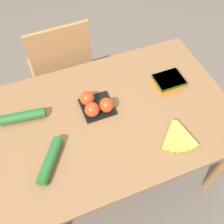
# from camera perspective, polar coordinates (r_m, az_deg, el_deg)

# --- Properties ---
(ground_plane) EXTENTS (12.00, 12.00, 0.00)m
(ground_plane) POSITION_cam_1_polar(r_m,az_deg,el_deg) (2.05, 0.00, -12.40)
(ground_plane) COLOR #665B51
(dining_table) EXTENTS (1.32, 0.86, 0.73)m
(dining_table) POSITION_cam_1_polar(r_m,az_deg,el_deg) (1.49, 0.00, -2.85)
(dining_table) COLOR olive
(dining_table) RESTS_ON ground_plane
(chair) EXTENTS (0.43, 0.41, 0.96)m
(chair) POSITION_cam_1_polar(r_m,az_deg,el_deg) (1.96, -10.77, 8.55)
(chair) COLOR #A87547
(chair) RESTS_ON ground_plane
(banana_bunch) EXTENTS (0.18, 0.19, 0.03)m
(banana_bunch) POSITION_cam_1_polar(r_m,az_deg,el_deg) (1.36, 14.18, -4.85)
(banana_bunch) COLOR brown
(banana_bunch) RESTS_ON dining_table
(tomato_pack) EXTENTS (0.17, 0.17, 0.09)m
(tomato_pack) POSITION_cam_1_polar(r_m,az_deg,el_deg) (1.40, -3.58, 1.61)
(tomato_pack) COLOR black
(tomato_pack) RESTS_ON dining_table
(carrot_bag) EXTENTS (0.16, 0.13, 0.05)m
(carrot_bag) POSITION_cam_1_polar(r_m,az_deg,el_deg) (1.55, 12.22, 6.56)
(carrot_bag) COLOR orange
(carrot_bag) RESTS_ON dining_table
(cucumber_near) EXTENTS (0.17, 0.22, 0.05)m
(cucumber_near) POSITION_cam_1_polar(r_m,az_deg,el_deg) (1.28, -13.25, -10.20)
(cucumber_near) COLOR #236028
(cucumber_near) RESTS_ON dining_table
(cucumber_far) EXTENTS (0.24, 0.08, 0.05)m
(cucumber_far) POSITION_cam_1_polar(r_m,az_deg,el_deg) (1.45, -18.85, -0.94)
(cucumber_far) COLOR #236028
(cucumber_far) RESTS_ON dining_table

